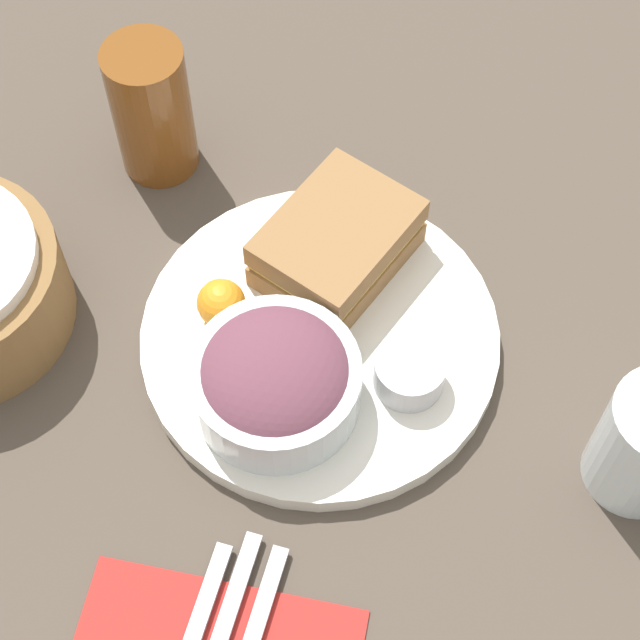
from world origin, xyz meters
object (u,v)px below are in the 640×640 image
(plate, at_px, (320,338))
(sandwich, at_px, (335,243))
(dressing_cup, at_px, (409,373))
(drink_glass, at_px, (152,110))
(salad_bowl, at_px, (275,380))

(plate, relative_size, sandwich, 1.90)
(plate, distance_m, dressing_cup, 0.08)
(dressing_cup, bearing_deg, sandwich, 38.25)
(plate, relative_size, drink_glass, 2.19)
(plate, bearing_deg, salad_bowl, 161.70)
(salad_bowl, relative_size, drink_glass, 0.99)
(salad_bowl, xyz_separation_m, dressing_cup, (0.03, -0.10, -0.01))
(sandwich, height_order, salad_bowl, salad_bowl)
(drink_glass, bearing_deg, dressing_cup, -126.52)
(sandwich, bearing_deg, plate, -178.33)
(salad_bowl, height_order, drink_glass, drink_glass)
(sandwich, distance_m, dressing_cup, 0.12)
(sandwich, distance_m, salad_bowl, 0.13)
(drink_glass, bearing_deg, plate, -131.69)
(sandwich, bearing_deg, salad_bowl, 171.89)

